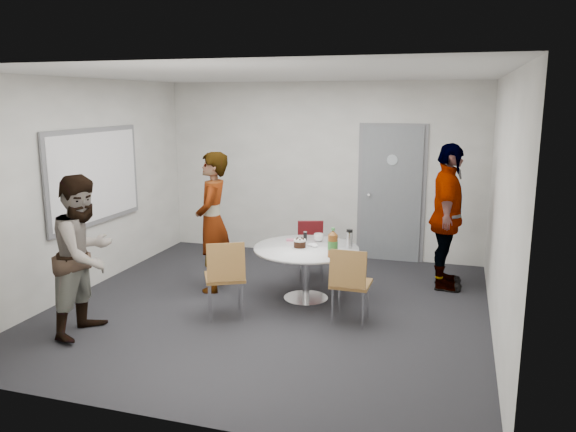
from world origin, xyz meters
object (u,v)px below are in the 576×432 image
(table, at_px, (309,254))
(chair_far, at_px, (311,244))
(person_left, at_px, (85,255))
(person_right, at_px, (447,217))
(whiteboard, at_px, (95,176))
(chair_near_right, at_px, (350,279))
(chair_near_left, at_px, (225,272))
(person_main, at_px, (213,222))
(door, at_px, (391,194))

(table, xyz_separation_m, chair_far, (-0.22, 0.92, -0.12))
(person_left, xyz_separation_m, person_right, (3.56, 2.59, 0.10))
(whiteboard, xyz_separation_m, table, (2.84, 0.18, -0.86))
(person_right, bearing_deg, whiteboard, 102.81)
(table, relative_size, chair_near_right, 1.47)
(whiteboard, bearing_deg, chair_near_left, -17.99)
(chair_far, bearing_deg, person_left, 37.28)
(person_left, bearing_deg, chair_far, -34.18)
(table, distance_m, person_left, 2.57)
(whiteboard, relative_size, person_main, 1.06)
(chair_far, relative_size, person_left, 0.46)
(person_left, bearing_deg, person_main, -22.13)
(chair_far, bearing_deg, table, 85.52)
(whiteboard, height_order, chair_far, whiteboard)
(chair_near_left, height_order, person_left, person_left)
(chair_near_left, distance_m, chair_near_right, 1.37)
(person_main, bearing_deg, person_right, 95.36)
(whiteboard, distance_m, person_left, 1.77)
(chair_near_right, bearing_deg, person_left, -158.24)
(table, distance_m, chair_far, 0.95)
(chair_near_left, bearing_deg, table, 21.92)
(chair_near_left, height_order, chair_far, chair_near_left)
(person_left, height_order, person_right, person_right)
(person_main, distance_m, person_left, 1.80)
(chair_far, xyz_separation_m, person_right, (1.79, 0.06, 0.48))
(whiteboard, height_order, chair_near_right, whiteboard)
(chair_near_right, bearing_deg, whiteboard, 173.67)
(door, relative_size, person_main, 1.18)
(person_right, bearing_deg, door, 35.25)
(door, bearing_deg, chair_near_right, -92.09)
(table, bearing_deg, person_main, 178.24)
(chair_near_right, height_order, chair_far, chair_near_right)
(chair_near_right, xyz_separation_m, person_right, (0.95, 1.59, 0.42))
(whiteboard, relative_size, table, 1.48)
(person_main, bearing_deg, door, 122.89)
(door, distance_m, chair_near_right, 2.76)
(person_right, bearing_deg, table, 119.86)
(door, xyz_separation_m, whiteboard, (-3.56, -2.28, 0.42))
(door, height_order, chair_near_left, door)
(whiteboard, bearing_deg, chair_far, 22.85)
(chair_near_right, height_order, person_left, person_left)
(door, distance_m, person_main, 2.88)
(table, height_order, chair_near_right, table)
(door, xyz_separation_m, table, (-0.72, -2.10, -0.44))
(chair_near_left, relative_size, chair_near_right, 1.05)
(chair_near_left, relative_size, person_right, 0.48)
(chair_near_right, bearing_deg, door, 88.69)
(chair_far, distance_m, person_main, 1.45)
(whiteboard, relative_size, person_right, 1.00)
(chair_near_left, xyz_separation_m, person_left, (-1.26, -0.75, 0.29))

